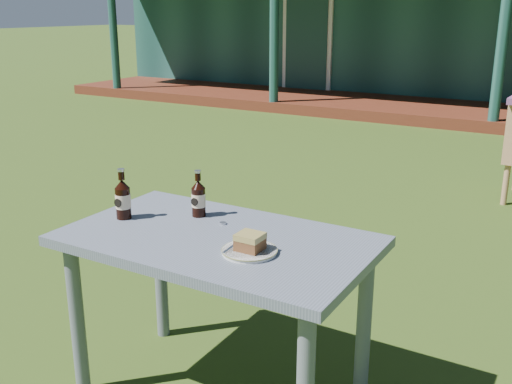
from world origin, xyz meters
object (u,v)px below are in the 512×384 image
Objects in this scene: plate at (249,251)px; cake_slice at (250,242)px; cafe_table at (217,260)px; cola_bottle_near at (198,198)px; cola_bottle_far at (123,199)px.

plate is 2.22× the size of cake_slice.
cafe_table is 0.24m from plate.
cafe_table is at bearing -38.63° from cola_bottle_near.
cola_bottle_near is (-0.39, 0.24, 0.07)m from plate.
cola_bottle_near is at bearing 148.87° from plate.
plate is at bearing -4.83° from cola_bottle_far.
cafe_table is 0.49m from cola_bottle_far.
plate reaches higher than cafe_table.
plate is (0.19, -0.08, 0.11)m from cafe_table.
cola_bottle_far is at bearing -177.08° from cafe_table.
cola_bottle_far is (-0.65, 0.06, 0.04)m from cake_slice.
cake_slice reaches higher than cafe_table.
cake_slice is 0.46× the size of cola_bottle_near.
cafe_table is at bearing 158.21° from cake_slice.
cola_bottle_near is (-0.40, 0.24, 0.03)m from cake_slice.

